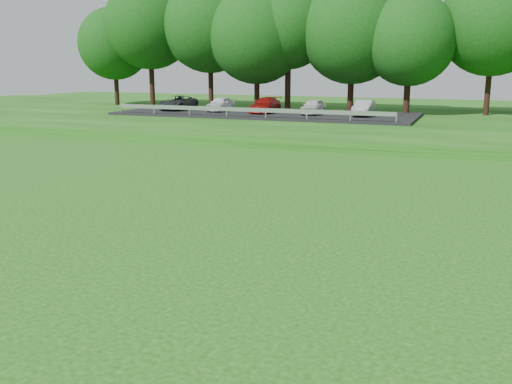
% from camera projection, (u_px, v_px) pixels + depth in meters
% --- Properties ---
extents(parking_lot, '(24.00, 9.00, 1.38)m').
position_uv_depth(parking_lot, '(259.00, 109.00, 46.20)').
color(parking_lot, black).
rests_on(parking_lot, berm).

